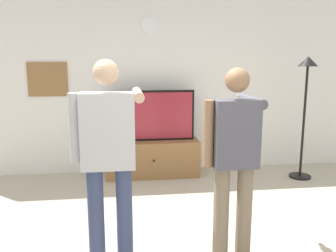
{
  "coord_description": "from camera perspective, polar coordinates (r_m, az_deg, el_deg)",
  "views": [
    {
      "loc": [
        -0.52,
        -2.7,
        1.81
      ],
      "look_at": [
        -0.02,
        1.2,
        1.05
      ],
      "focal_mm": 38.6,
      "sensor_mm": 36.0,
      "label": 1
    }
  ],
  "objects": [
    {
      "name": "framed_picture",
      "position": [
        5.71,
        -18.45,
        7.01
      ],
      "size": [
        0.58,
        0.04,
        0.51
      ],
      "primitive_type": "cube",
      "color": "olive"
    },
    {
      "name": "person_standing_nearer_lamp",
      "position": [
        3.1,
        -9.4,
        -3.86
      ],
      "size": [
        0.63,
        0.78,
        1.79
      ],
      "color": "#384266",
      "rests_on": "ground_plane"
    },
    {
      "name": "person_standing_nearer_couch",
      "position": [
        3.23,
        10.42,
        -4.33
      ],
      "size": [
        0.57,
        0.78,
        1.72
      ],
      "color": "#7A6B56",
      "rests_on": "ground_plane"
    },
    {
      "name": "floor_lamp",
      "position": [
        5.64,
        20.94,
        5.0
      ],
      "size": [
        0.32,
        0.32,
        1.81
      ],
      "color": "black",
      "rests_on": "ground_plane"
    },
    {
      "name": "back_wall",
      "position": [
        5.69,
        -2.0,
        6.32
      ],
      "size": [
        6.4,
        0.1,
        2.7
      ],
      "primitive_type": "cube",
      "color": "silver",
      "rests_on": "ground_plane"
    },
    {
      "name": "television",
      "position": [
        5.43,
        -2.54,
        1.65
      ],
      "size": [
        1.28,
        0.07,
        0.76
      ],
      "color": "black",
      "rests_on": "tv_stand"
    },
    {
      "name": "tv_stand",
      "position": [
        5.53,
        -2.45,
        -5.15
      ],
      "size": [
        1.41,
        0.44,
        0.55
      ],
      "color": "olive",
      "rests_on": "ground_plane"
    },
    {
      "name": "wall_clock",
      "position": [
        5.62,
        -2.88,
        15.61
      ],
      "size": [
        0.26,
        0.03,
        0.26
      ],
      "primitive_type": "cylinder",
      "rotation": [
        1.57,
        0.0,
        0.0
      ],
      "color": "white"
    }
  ]
}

